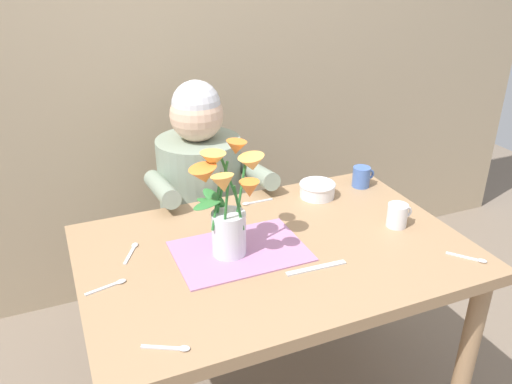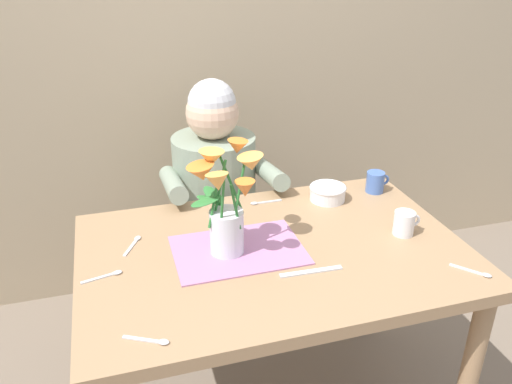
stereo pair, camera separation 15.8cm
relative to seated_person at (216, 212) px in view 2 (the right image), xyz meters
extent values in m
cube|color=tan|center=(0.05, 0.43, 0.69)|extent=(4.00, 0.10, 2.50)
cube|color=#9E7A56|center=(0.05, -0.62, 0.16)|extent=(1.20, 0.80, 0.04)
cylinder|color=#9E7A56|center=(0.59, -0.96, -0.21)|extent=(0.06, 0.06, 0.70)
cylinder|color=#9E7A56|center=(-0.49, -0.28, -0.21)|extent=(0.06, 0.06, 0.70)
cylinder|color=#9E7A56|center=(0.59, -0.28, -0.21)|extent=(0.06, 0.06, 0.70)
cylinder|color=#4C4C56|center=(0.00, 0.00, -0.36)|extent=(0.30, 0.30, 0.40)
cylinder|color=gray|center=(0.00, 0.00, 0.09)|extent=(0.34, 0.34, 0.50)
sphere|color=#DBB293|center=(0.00, 0.00, 0.44)|extent=(0.21, 0.21, 0.21)
sphere|color=silver|center=(0.00, 0.00, 0.48)|extent=(0.19, 0.19, 0.19)
cylinder|color=gray|center=(-0.19, -0.14, 0.22)|extent=(0.07, 0.33, 0.12)
cylinder|color=gray|center=(0.19, -0.14, 0.22)|extent=(0.07, 0.33, 0.12)
cube|color=#B275A3|center=(-0.06, -0.60, 0.18)|extent=(0.40, 0.28, 0.00)
cylinder|color=silver|center=(-0.09, -0.60, 0.25)|extent=(0.10, 0.10, 0.14)
cylinder|color=#2D7533|center=(-0.05, -0.59, 0.37)|extent=(0.05, 0.04, 0.18)
cone|color=#EFA84C|center=(-0.01, -0.58, 0.46)|extent=(0.09, 0.08, 0.06)
sphere|color=#E5D14C|center=(-0.01, -0.58, 0.47)|extent=(0.02, 0.02, 0.02)
cylinder|color=#2D7533|center=(-0.06, -0.56, 0.38)|extent=(0.08, 0.02, 0.20)
cone|color=orange|center=(-0.03, -0.52, 0.49)|extent=(0.08, 0.08, 0.05)
sphere|color=#E5D14C|center=(-0.03, -0.52, 0.50)|extent=(0.02, 0.02, 0.02)
cylinder|color=#2D7533|center=(-0.11, -0.58, 0.38)|extent=(0.05, 0.02, 0.20)
cone|color=#EFA84C|center=(-0.12, -0.57, 0.48)|extent=(0.09, 0.09, 0.05)
sphere|color=#E5D14C|center=(-0.12, -0.57, 0.49)|extent=(0.02, 0.02, 0.02)
cylinder|color=#2D7533|center=(-0.12, -0.59, 0.36)|extent=(0.06, 0.05, 0.17)
cone|color=orange|center=(-0.16, -0.59, 0.45)|extent=(0.10, 0.09, 0.06)
sphere|color=#E5D14C|center=(-0.16, -0.59, 0.46)|extent=(0.02, 0.02, 0.02)
cylinder|color=#2D7533|center=(-0.11, -0.63, 0.37)|extent=(0.02, 0.03, 0.18)
cone|color=#EFA84C|center=(-0.13, -0.67, 0.45)|extent=(0.09, 0.09, 0.06)
sphere|color=#E5D14C|center=(-0.13, -0.67, 0.46)|extent=(0.02, 0.02, 0.02)
cylinder|color=#2D7533|center=(-0.07, -0.63, 0.35)|extent=(0.03, 0.02, 0.14)
cone|color=orange|center=(-0.05, -0.66, 0.42)|extent=(0.08, 0.08, 0.05)
sphere|color=#E5D14C|center=(-0.05, -0.66, 0.43)|extent=(0.02, 0.02, 0.02)
ellipsoid|color=#2D7533|center=(-0.15, -0.59, 0.36)|extent=(0.09, 0.05, 0.04)
ellipsoid|color=#2D7533|center=(-0.12, -0.54, 0.35)|extent=(0.07, 0.09, 0.05)
ellipsoid|color=#2D7533|center=(-0.13, -0.55, 0.35)|extent=(0.09, 0.09, 0.01)
cylinder|color=white|center=(0.35, -0.35, 0.20)|extent=(0.13, 0.13, 0.05)
torus|color=white|center=(0.35, -0.35, 0.23)|extent=(0.14, 0.14, 0.01)
cube|color=silver|center=(0.12, -0.77, 0.18)|extent=(0.19, 0.03, 0.00)
cylinder|color=silver|center=(0.49, -0.65, 0.22)|extent=(0.07, 0.07, 0.08)
torus|color=silver|center=(0.53, -0.65, 0.22)|extent=(0.04, 0.01, 0.04)
cylinder|color=#476BB7|center=(0.55, -0.34, 0.22)|extent=(0.07, 0.07, 0.08)
torus|color=#476BB7|center=(0.59, -0.34, 0.22)|extent=(0.04, 0.01, 0.04)
cube|color=silver|center=(0.14, -0.31, 0.18)|extent=(0.10, 0.01, 0.00)
ellipsoid|color=silver|center=(0.08, -0.31, 0.18)|extent=(0.03, 0.02, 0.01)
cube|color=silver|center=(-0.38, -0.92, 0.18)|extent=(0.09, 0.06, 0.00)
ellipsoid|color=silver|center=(-0.33, -0.94, 0.18)|extent=(0.03, 0.03, 0.01)
cube|color=silver|center=(0.56, -0.89, 0.18)|extent=(0.07, 0.08, 0.00)
ellipsoid|color=silver|center=(0.59, -0.93, 0.18)|extent=(0.03, 0.03, 0.01)
cube|color=silver|center=(-0.48, -0.63, 0.18)|extent=(0.10, 0.03, 0.00)
ellipsoid|color=silver|center=(-0.42, -0.61, 0.18)|extent=(0.03, 0.03, 0.01)
cube|color=silver|center=(-0.38, -0.49, 0.18)|extent=(0.06, 0.09, 0.00)
ellipsoid|color=silver|center=(-0.35, -0.44, 0.18)|extent=(0.03, 0.03, 0.01)
camera|label=1|loc=(-0.54, -1.88, 1.05)|focal=36.48mm
camera|label=2|loc=(-0.39, -1.93, 1.05)|focal=36.48mm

